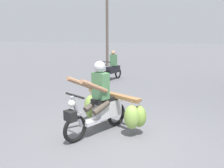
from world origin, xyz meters
TOP-DOWN VIEW (x-y plane):
  - ground_plane at (0.00, 0.00)m, footprint 120.00×120.00m
  - motorbike_main_loaded at (-0.54, 0.62)m, footprint 1.73×1.96m
  - motorbike_distant_ahead_left at (-2.17, 6.25)m, footprint 0.63×1.59m
  - utility_pole at (-4.13, 11.00)m, footprint 0.18×0.18m

SIDE VIEW (x-z plane):
  - ground_plane at x=0.00m, z-range 0.00..0.00m
  - motorbike_main_loaded at x=-0.54m, z-range -0.28..1.30m
  - motorbike_distant_ahead_left at x=-2.17m, z-range -0.13..1.27m
  - utility_pole at x=-4.13m, z-range 0.00..5.36m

